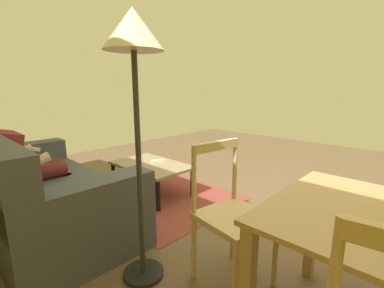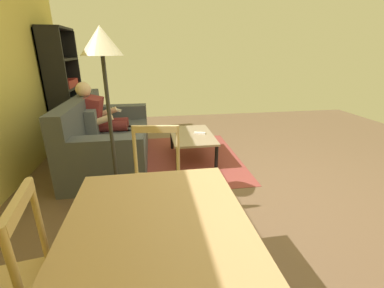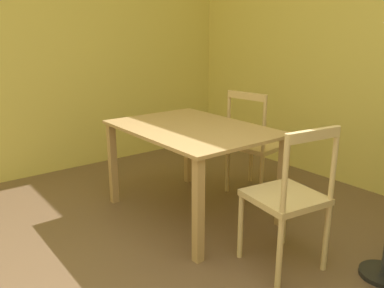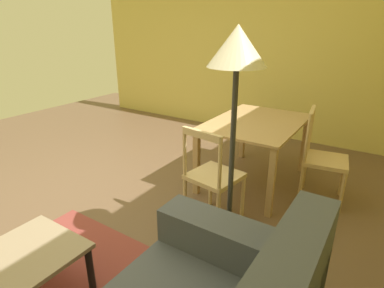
{
  "view_description": "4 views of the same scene",
  "coord_description": "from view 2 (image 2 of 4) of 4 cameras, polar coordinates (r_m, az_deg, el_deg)",
  "views": [
    {
      "loc": [
        -1.19,
        2.45,
        1.29
      ],
      "look_at": [
        0.07,
        1.12,
        0.9
      ],
      "focal_mm": 24.75,
      "sensor_mm": 36.0,
      "label": 1
    },
    {
      "loc": [
        -2.26,
        1.11,
        1.55
      ],
      "look_at": [
        1.32,
        0.53,
        0.23
      ],
      "focal_mm": 24.07,
      "sensor_mm": 36.0,
      "label": 2
    },
    {
      "loc": [
        1.12,
        -0.72,
        1.45
      ],
      "look_at": [
        -1.25,
        1.11,
        0.6
      ],
      "focal_mm": 36.53,
      "sensor_mm": 36.0,
      "label": 3
    },
    {
      "loc": [
        1.91,
        2.31,
        1.74
      ],
      "look_at": [
        0.07,
        1.12,
        0.9
      ],
      "focal_mm": 29.16,
      "sensor_mm": 36.0,
      "label": 4
    }
  ],
  "objects": [
    {
      "name": "couch",
      "position": [
        3.91,
        -18.41,
        0.85
      ],
      "size": [
        2.02,
        1.0,
        0.93
      ],
      "color": "#474C56",
      "rests_on": "ground_plane"
    },
    {
      "name": "ground_plane",
      "position": [
        2.96,
        14.8,
        -12.26
      ],
      "size": [
        8.07,
        8.07,
        0.0
      ],
      "primitive_type": "plane",
      "color": "brown"
    },
    {
      "name": "floor_lamp",
      "position": [
        2.47,
        -19.11,
        17.22
      ],
      "size": [
        0.36,
        0.36,
        1.74
      ],
      "color": "black",
      "rests_on": "ground_plane"
    },
    {
      "name": "dining_chair_facing_couch",
      "position": [
        2.25,
        -8.08,
        -8.7
      ],
      "size": [
        0.48,
        0.48,
        0.94
      ],
      "color": "#D1B27F",
      "rests_on": "ground_plane"
    },
    {
      "name": "person_lounging",
      "position": [
        4.06,
        -19.14,
        5.25
      ],
      "size": [
        0.59,
        0.88,
        1.13
      ],
      "color": "maroon",
      "rests_on": "ground_plane"
    },
    {
      "name": "coffee_table",
      "position": [
        3.82,
        -0.0,
        1.48
      ],
      "size": [
        0.97,
        0.61,
        0.38
      ],
      "color": "gray",
      "rests_on": "ground_plane"
    },
    {
      "name": "bookshelf",
      "position": [
        4.96,
        -26.32,
        9.3
      ],
      "size": [
        0.85,
        0.36,
        1.89
      ],
      "color": "black",
      "rests_on": "ground_plane"
    },
    {
      "name": "dining_table",
      "position": [
        1.36,
        -7.41,
        -22.36
      ],
      "size": [
        1.29,
        0.92,
        0.74
      ],
      "color": "tan",
      "rests_on": "ground_plane"
    },
    {
      "name": "area_rug",
      "position": [
        3.94,
        -0.0,
        -3.03
      ],
      "size": [
        2.01,
        1.42,
        0.01
      ],
      "primitive_type": "cube",
      "rotation": [
        0.0,
        0.0,
        -0.01
      ],
      "color": "brown",
      "rests_on": "ground_plane"
    },
    {
      "name": "tv_remote",
      "position": [
        3.84,
        1.72,
        2.46
      ],
      "size": [
        0.1,
        0.18,
        0.02
      ],
      "primitive_type": "cube",
      "rotation": [
        0.0,
        0.0,
        2.81
      ],
      "color": "white",
      "rests_on": "coffee_table"
    }
  ]
}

